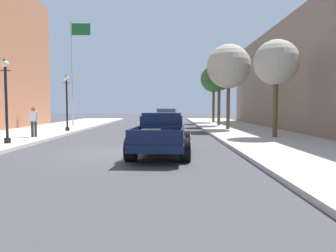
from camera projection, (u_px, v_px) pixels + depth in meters
name	position (u px, v px, depth m)	size (l,w,h in m)	color
ground_plane	(124.00, 152.00, 12.26)	(140.00, 140.00, 0.00)	#3D3D42
sidewalk_right	(307.00, 151.00, 12.22)	(5.50, 64.00, 0.15)	#B7B2A8
hotrod_truck_navy	(163.00, 135.00, 11.76)	(2.39, 5.02, 1.58)	#0F1938
car_background_grey	(169.00, 119.00, 26.02)	(2.11, 4.42, 1.65)	slate
pedestrian_sidewalk_left	(36.00, 120.00, 17.00)	(0.53, 0.22, 1.65)	#333338
street_lamp_near	(8.00, 94.00, 14.03)	(0.50, 0.32, 3.85)	black
street_lamp_far	(68.00, 98.00, 21.31)	(0.50, 0.32, 3.85)	black
flagpole	(76.00, 61.00, 26.96)	(1.74, 0.16, 9.16)	#B2B2B7
street_tree_nearest	(278.00, 63.00, 16.71)	(2.43, 2.43, 5.28)	brown
street_tree_second	(230.00, 67.00, 22.75)	(3.22, 3.22, 6.24)	brown
street_tree_third	(221.00, 76.00, 27.28)	(2.60, 2.60, 5.69)	brown
street_tree_farthest	(215.00, 79.00, 32.82)	(2.80, 2.80, 6.01)	brown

